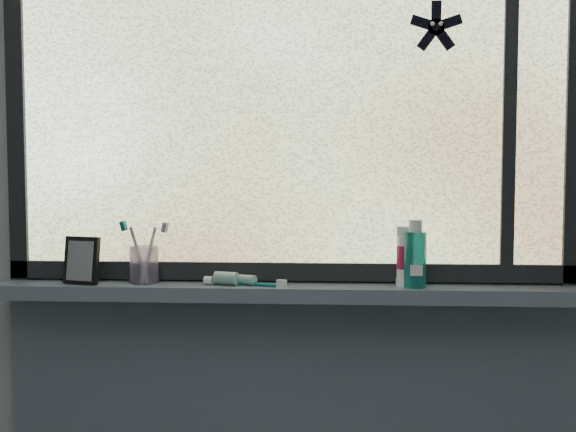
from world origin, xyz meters
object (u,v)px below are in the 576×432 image
(toothbrush_cup, at_px, (144,265))
(mouthwash_bottle, at_px, (415,254))
(vanity_mirror, at_px, (82,260))
(cream_tube, at_px, (405,254))

(toothbrush_cup, height_order, mouthwash_bottle, mouthwash_bottle)
(vanity_mirror, distance_m, mouthwash_bottle, 0.91)
(toothbrush_cup, bearing_deg, cream_tube, -0.55)
(toothbrush_cup, distance_m, cream_tube, 0.72)
(toothbrush_cup, xyz_separation_m, mouthwash_bottle, (0.74, -0.03, 0.04))
(mouthwash_bottle, bearing_deg, vanity_mirror, -179.94)
(vanity_mirror, height_order, cream_tube, cream_tube)
(vanity_mirror, relative_size, toothbrush_cup, 1.28)
(vanity_mirror, distance_m, cream_tube, 0.89)
(mouthwash_bottle, relative_size, cream_tube, 1.30)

